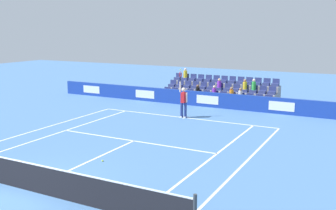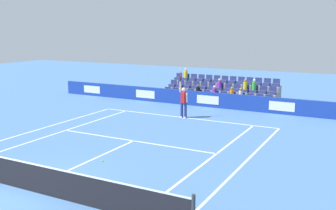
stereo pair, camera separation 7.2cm
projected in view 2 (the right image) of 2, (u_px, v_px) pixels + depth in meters
The scene contains 14 objects.
ground_plane at pixel (26, 190), 12.73m from camera, with size 80.00×80.00×0.00m, color #4C7AB2.
line_baseline at pixel (184, 118), 23.04m from camera, with size 10.97×0.10×0.01m, color white.
line_service at pixel (133, 141), 18.28m from camera, with size 8.23×0.10×0.01m, color white.
line_centre_service at pixel (89, 161), 15.50m from camera, with size 0.10×6.40×0.01m, color white.
line_singles_sideline_left at pixel (60, 132), 19.77m from camera, with size 0.10×11.89×0.01m, color white.
line_singles_sideline_right at pixel (213, 157), 15.99m from camera, with size 0.10×11.89×0.01m, color white.
line_doubles_sideline_left at pixel (40, 129), 20.40m from camera, with size 0.10×11.89×0.01m, color white.
line_doubles_sideline_right at pixel (245, 162), 15.36m from camera, with size 0.10×11.89×0.01m, color white.
line_centre_mark at pixel (184, 118), 22.95m from camera, with size 0.10×0.20×0.01m, color white.
sponsor_barrier at pixel (208, 100), 26.13m from camera, with size 24.17×0.22×1.00m.
tennis_net at pixel (25, 175), 12.63m from camera, with size 11.97×0.10×1.07m.
tennis_player at pixel (184, 101), 22.87m from camera, with size 0.53×0.36×2.85m.
stadium_stand at pixel (221, 94), 28.12m from camera, with size 8.06×2.85×2.19m.
loose_tennis_ball at pixel (102, 161), 15.43m from camera, with size 0.07×0.07×0.07m, color #D1E533.
Camera 2 is at (-9.67, 8.42, 5.13)m, focal length 42.05 mm.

